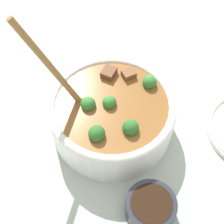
# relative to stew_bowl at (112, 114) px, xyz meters

# --- Properties ---
(ground_plane) EXTENTS (4.00, 4.00, 0.00)m
(ground_plane) POSITION_rel_stew_bowl_xyz_m (0.00, -0.00, -0.05)
(ground_plane) COLOR #ADBCAD
(stew_bowl) EXTENTS (0.28, 0.25, 0.27)m
(stew_bowl) POSITION_rel_stew_bowl_xyz_m (0.00, 0.00, 0.00)
(stew_bowl) COLOR white
(stew_bowl) RESTS_ON ground_plane
(condiment_bowl) EXTENTS (0.09, 0.09, 0.05)m
(condiment_bowl) POSITION_rel_stew_bowl_xyz_m (0.05, -0.19, -0.03)
(condiment_bowl) COLOR #232833
(condiment_bowl) RESTS_ON ground_plane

